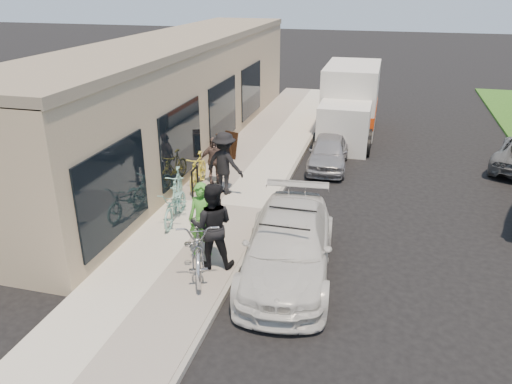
# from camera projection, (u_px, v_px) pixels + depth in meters

# --- Properties ---
(ground) EXTENTS (120.00, 120.00, 0.00)m
(ground) POSITION_uv_depth(u_px,v_px,m) (259.00, 271.00, 11.40)
(ground) COLOR black
(ground) RESTS_ON ground
(sidewalk) EXTENTS (3.00, 34.00, 0.15)m
(sidewalk) POSITION_uv_depth(u_px,v_px,m) (218.00, 206.00, 14.51)
(sidewalk) COLOR beige
(sidewalk) RESTS_ON ground
(curb) EXTENTS (0.12, 34.00, 0.13)m
(curb) POSITION_uv_depth(u_px,v_px,m) (270.00, 212.00, 14.15)
(curb) COLOR gray
(curb) RESTS_ON ground
(storefront) EXTENTS (3.60, 20.00, 4.22)m
(storefront) POSITION_uv_depth(u_px,v_px,m) (178.00, 95.00, 18.91)
(storefront) COLOR tan
(storefront) RESTS_ON ground
(bike_rack) EXTENTS (0.11, 0.61, 0.86)m
(bike_rack) POSITION_uv_depth(u_px,v_px,m) (195.00, 179.00, 14.86)
(bike_rack) COLOR black
(bike_rack) RESTS_ON sidewalk
(sandwich_board) EXTENTS (0.75, 0.76, 0.95)m
(sandwich_board) POSITION_uv_depth(u_px,v_px,m) (227.00, 146.00, 17.90)
(sandwich_board) COLOR black
(sandwich_board) RESTS_ON sidewalk
(sedan_white) EXTENTS (2.39, 4.90, 1.41)m
(sedan_white) POSITION_uv_depth(u_px,v_px,m) (288.00, 245.00, 11.11)
(sedan_white) COLOR silver
(sedan_white) RESTS_ON ground
(sedan_silver) EXTENTS (1.47, 3.35, 1.12)m
(sedan_silver) POSITION_uv_depth(u_px,v_px,m) (328.00, 152.00, 17.52)
(sedan_silver) COLOR #9B9A9F
(sedan_silver) RESTS_ON ground
(moving_truck) EXTENTS (2.24, 5.84, 2.86)m
(moving_truck) POSITION_uv_depth(u_px,v_px,m) (349.00, 105.00, 21.04)
(moving_truck) COLOR silver
(moving_truck) RESTS_ON ground
(tandem_bike) EXTENTS (1.76, 2.70, 1.34)m
(tandem_bike) POSITION_uv_depth(u_px,v_px,m) (199.00, 240.00, 11.06)
(tandem_bike) COLOR #B8B8BB
(tandem_bike) RESTS_ON sidewalk
(woman_rider) EXTENTS (0.68, 0.47, 1.80)m
(woman_rider) POSITION_uv_depth(u_px,v_px,m) (202.00, 220.00, 11.46)
(woman_rider) COLOR green
(woman_rider) RESTS_ON sidewalk
(man_standing) EXTENTS (1.10, 0.94, 1.99)m
(man_standing) POSITION_uv_depth(u_px,v_px,m) (212.00, 226.00, 10.99)
(man_standing) COLOR black
(man_standing) RESTS_ON sidewalk
(cruiser_bike_a) EXTENTS (0.95, 1.85, 1.07)m
(cruiser_bike_a) POSITION_uv_depth(u_px,v_px,m) (177.00, 188.00, 14.17)
(cruiser_bike_a) COLOR #7BB8A9
(cruiser_bike_a) RESTS_ON sidewalk
(cruiser_bike_b) EXTENTS (0.80, 1.81, 0.92)m
(cruiser_bike_b) POSITION_uv_depth(u_px,v_px,m) (175.00, 205.00, 13.28)
(cruiser_bike_b) COLOR #7BB8A9
(cruiser_bike_b) RESTS_ON sidewalk
(cruiser_bike_c) EXTENTS (0.63, 1.76, 1.04)m
(cruiser_bike_c) POSITION_uv_depth(u_px,v_px,m) (198.00, 170.00, 15.54)
(cruiser_bike_c) COLOR yellow
(cruiser_bike_c) RESTS_ON sidewalk
(bystander_a) EXTENTS (1.38, 1.03, 1.91)m
(bystander_a) POSITION_uv_depth(u_px,v_px,m) (225.00, 163.00, 14.85)
(bystander_a) COLOR black
(bystander_a) RESTS_ON sidewalk
(bystander_b) EXTENTS (0.94, 0.80, 1.51)m
(bystander_b) POSITION_uv_depth(u_px,v_px,m) (213.00, 160.00, 15.67)
(bystander_b) COLOR brown
(bystander_b) RESTS_ON sidewalk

